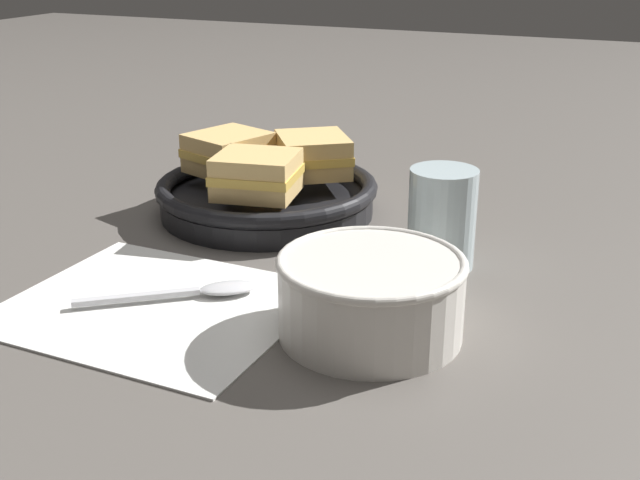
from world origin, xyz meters
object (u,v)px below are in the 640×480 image
at_px(sandwich_near_right, 313,155).
at_px(drinking_glass, 442,218).
at_px(soup_bowl, 371,291).
at_px(sandwich_far_left, 229,152).
at_px(skillet, 267,195).
at_px(sandwich_near_left, 257,175).
at_px(spoon, 203,290).

height_order(sandwich_near_right, drinking_glass, drinking_glass).
bearing_deg(soup_bowl, sandwich_near_right, 122.55).
distance_m(sandwich_near_right, sandwich_far_left, 0.10).
bearing_deg(sandwich_near_right, skillet, -134.58).
height_order(soup_bowl, skillet, soup_bowl).
distance_m(skillet, drinking_glass, 0.24).
relative_size(sandwich_near_left, drinking_glass, 1.02).
bearing_deg(sandwich_near_left, sandwich_far_left, 137.50).
bearing_deg(drinking_glass, sandwich_near_right, 149.24).
relative_size(spoon, skillet, 0.46).
relative_size(sandwich_near_right, drinking_glass, 1.19).
distance_m(soup_bowl, skillet, 0.32).
height_order(spoon, drinking_glass, drinking_glass).
distance_m(skillet, sandwich_near_left, 0.07).
height_order(sandwich_near_left, sandwich_far_left, same).
bearing_deg(spoon, drinking_glass, 5.39).
bearing_deg(drinking_glass, skillet, 162.87).
xyz_separation_m(spoon, skillet, (-0.06, 0.23, 0.01)).
distance_m(spoon, skillet, 0.24).
xyz_separation_m(sandwich_near_right, drinking_glass, (0.19, -0.11, -0.02)).
bearing_deg(sandwich_near_left, spoon, -78.03).
xyz_separation_m(spoon, sandwich_near_left, (-0.04, 0.18, 0.06)).
height_order(skillet, sandwich_near_left, sandwich_near_left).
xyz_separation_m(sandwich_near_left, drinking_glass, (0.21, -0.01, -0.02)).
relative_size(spoon, drinking_glass, 1.42).
relative_size(skillet, drinking_glass, 3.11).
bearing_deg(spoon, sandwich_far_left, 77.12).
relative_size(soup_bowl, sandwich_near_right, 1.32).
bearing_deg(soup_bowl, sandwich_far_left, 137.93).
distance_m(spoon, drinking_glass, 0.24).
height_order(sandwich_near_left, sandwich_near_right, same).
xyz_separation_m(soup_bowl, sandwich_near_right, (-0.18, 0.28, 0.03)).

